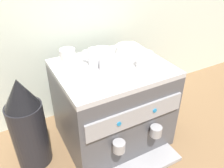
% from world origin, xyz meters
% --- Properties ---
extents(ground_plane, '(4.00, 4.00, 0.00)m').
position_xyz_m(ground_plane, '(0.00, 0.00, 0.00)').
color(ground_plane, brown).
extents(tiled_backsplash_wall, '(2.80, 0.03, 1.06)m').
position_xyz_m(tiled_backsplash_wall, '(0.00, 0.34, 0.53)').
color(tiled_backsplash_wall, silver).
rests_on(tiled_backsplash_wall, ground_plane).
extents(espresso_machine, '(0.53, 0.55, 0.45)m').
position_xyz_m(espresso_machine, '(0.00, -0.00, 0.22)').
color(espresso_machine, '#4C4C51').
rests_on(espresso_machine, ground_plane).
extents(ceramic_cup_0, '(0.08, 0.11, 0.08)m').
position_xyz_m(ceramic_cup_0, '(-0.17, 0.11, 0.49)').
color(ceramic_cup_0, white).
rests_on(ceramic_cup_0, espresso_machine).
extents(ceramic_cup_1, '(0.08, 0.10, 0.08)m').
position_xyz_m(ceramic_cup_1, '(-0.07, 0.05, 0.49)').
color(ceramic_cup_1, white).
rests_on(ceramic_cup_1, espresso_machine).
extents(ceramic_cup_2, '(0.10, 0.09, 0.08)m').
position_xyz_m(ceramic_cup_2, '(0.13, -0.08, 0.48)').
color(ceramic_cup_2, white).
rests_on(ceramic_cup_2, espresso_machine).
extents(ceramic_cup_3, '(0.07, 0.11, 0.07)m').
position_xyz_m(ceramic_cup_3, '(-0.04, -0.02, 0.48)').
color(ceramic_cup_3, white).
rests_on(ceramic_cup_3, espresso_machine).
extents(ceramic_bowl_0, '(0.13, 0.13, 0.04)m').
position_xyz_m(ceramic_bowl_0, '(0.14, 0.09, 0.47)').
color(ceramic_bowl_0, white).
rests_on(ceramic_bowl_0, espresso_machine).
extents(ceramic_bowl_1, '(0.10, 0.10, 0.03)m').
position_xyz_m(ceramic_bowl_1, '(-0.14, -0.14, 0.46)').
color(ceramic_bowl_1, white).
rests_on(ceramic_bowl_1, espresso_machine).
extents(ceramic_bowl_2, '(0.11, 0.11, 0.04)m').
position_xyz_m(ceramic_bowl_2, '(0.01, 0.12, 0.46)').
color(ceramic_bowl_2, white).
rests_on(ceramic_bowl_2, espresso_machine).
extents(coffee_grinder, '(0.16, 0.16, 0.48)m').
position_xyz_m(coffee_grinder, '(-0.42, 0.03, 0.23)').
color(coffee_grinder, black).
rests_on(coffee_grinder, ground_plane).
extents(milk_pitcher, '(0.08, 0.08, 0.15)m').
position_xyz_m(milk_pitcher, '(0.37, -0.06, 0.07)').
color(milk_pitcher, '#B7B7BC').
rests_on(milk_pitcher, ground_plane).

